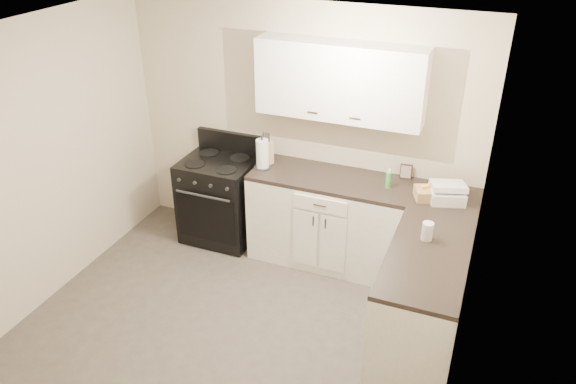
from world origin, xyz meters
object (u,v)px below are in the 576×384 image
at_px(stove, 220,199).
at_px(paper_towel, 262,154).
at_px(countertop_grill, 447,195).
at_px(knife_block, 267,152).
at_px(wicker_basket, 432,194).

bearing_deg(stove, paper_towel, -2.39).
bearing_deg(countertop_grill, knife_block, 159.20).
relative_size(stove, wicker_basket, 3.01).
bearing_deg(paper_towel, stove, 177.61).
distance_m(knife_block, paper_towel, 0.10).
bearing_deg(paper_towel, countertop_grill, -0.11).
height_order(paper_towel, wicker_basket, paper_towel).
xyz_separation_m(knife_block, countertop_grill, (1.78, -0.10, -0.07)).
distance_m(stove, knife_block, 0.80).
height_order(knife_block, paper_towel, paper_towel).
relative_size(stove, knife_block, 3.73).
relative_size(stove, paper_towel, 3.05).
height_order(wicker_basket, countertop_grill, countertop_grill).
height_order(knife_block, wicker_basket, knife_block).
relative_size(knife_block, paper_towel, 0.82).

